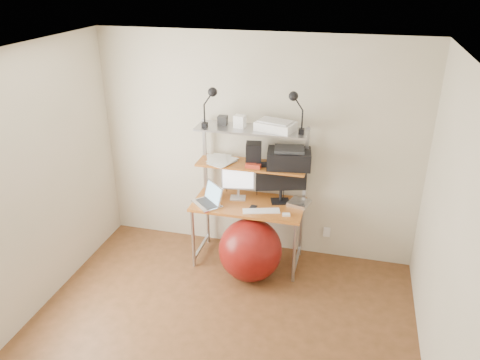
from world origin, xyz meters
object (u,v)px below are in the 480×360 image
object	(u,v)px
monitor_black	(281,178)
printer	(289,158)
exercise_ball	(250,250)
monitor_silver	(238,180)
laptop	(210,200)

from	to	relation	value
monitor_black	printer	size ratio (longest dim) A/B	1.11
exercise_ball	monitor_silver	bearing A→B (deg)	120.85
monitor_black	exercise_ball	distance (m)	0.83
monitor_silver	printer	size ratio (longest dim) A/B	0.85
laptop	exercise_ball	xyz separation A→B (m)	(0.49, -0.18, -0.45)
laptop	exercise_ball	distance (m)	0.69
monitor_black	laptop	bearing A→B (deg)	-177.96
laptop	exercise_ball	bearing A→B (deg)	24.24
monitor_black	laptop	size ratio (longest dim) A/B	1.32
monitor_black	printer	distance (m)	0.25
monitor_silver	exercise_ball	xyz separation A→B (m)	(0.23, -0.39, -0.62)
printer	exercise_ball	size ratio (longest dim) A/B	0.73
monitor_silver	exercise_ball	bearing A→B (deg)	-69.85
monitor_silver	laptop	bearing A→B (deg)	-151.77
monitor_silver	printer	xyz separation A→B (m)	(0.54, 0.05, 0.29)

